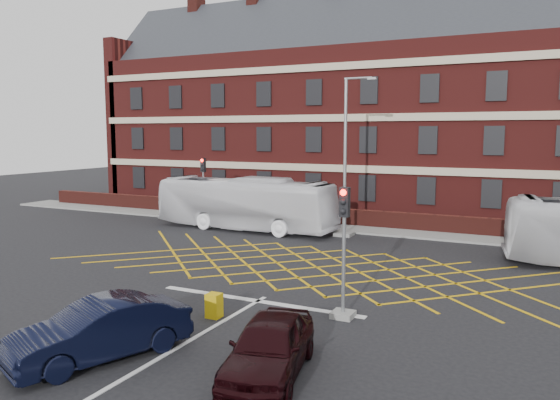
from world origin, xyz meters
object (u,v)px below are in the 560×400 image
at_px(car_maroon, 269,346).
at_px(street_lamp, 346,182).
at_px(bus_left, 245,204).
at_px(traffic_light_near, 344,265).
at_px(car_navy, 100,330).
at_px(traffic_light_far, 204,195).
at_px(utility_cabinet, 214,306).
at_px(direction_signs, 189,199).

xyz_separation_m(car_maroon, street_lamp, (-4.44, 18.26, 2.39)).
bearing_deg(car_maroon, bus_left, 108.96).
bearing_deg(street_lamp, traffic_light_near, -70.88).
bearing_deg(car_navy, traffic_light_far, 139.37).
distance_m(bus_left, traffic_light_near, 16.77).
bearing_deg(car_navy, utility_cabinet, 99.43).
xyz_separation_m(traffic_light_near, traffic_light_far, (-15.19, 14.47, 0.00)).
xyz_separation_m(bus_left, street_lamp, (6.28, 0.73, 1.50)).
relative_size(bus_left, traffic_light_far, 2.73).
distance_m(traffic_light_near, street_lamp, 14.30).
distance_m(bus_left, car_navy, 19.68).
relative_size(bus_left, street_lamp, 1.29).
bearing_deg(street_lamp, car_maroon, -76.32).
xyz_separation_m(bus_left, traffic_light_far, (-4.26, 1.76, 0.14)).
distance_m(car_navy, traffic_light_far, 22.96).
xyz_separation_m(bus_left, direction_signs, (-5.65, 2.02, -0.25)).
height_order(car_maroon, street_lamp, street_lamp).
height_order(bus_left, car_navy, bus_left).
relative_size(bus_left, traffic_light_near, 2.73).
bearing_deg(utility_cabinet, car_maroon, -39.86).
height_order(car_navy, utility_cabinet, car_navy).
bearing_deg(car_navy, traffic_light_near, 73.75).
relative_size(car_navy, traffic_light_far, 1.12).
bearing_deg(utility_cabinet, street_lamp, 93.31).
height_order(bus_left, traffic_light_far, traffic_light_far).
height_order(street_lamp, utility_cabinet, street_lamp).
xyz_separation_m(car_maroon, direction_signs, (-16.37, 19.55, 0.64)).
bearing_deg(utility_cabinet, bus_left, 116.20).
distance_m(traffic_light_near, traffic_light_far, 20.98).
relative_size(car_maroon, direction_signs, 1.97).
bearing_deg(traffic_light_near, street_lamp, 109.12).
bearing_deg(utility_cabinet, direction_signs, 127.71).
xyz_separation_m(traffic_light_near, street_lamp, (-4.66, 13.45, 1.37)).
height_order(traffic_light_far, street_lamp, street_lamp).
distance_m(street_lamp, direction_signs, 12.13).
distance_m(car_navy, direction_signs, 23.85).
distance_m(traffic_light_far, street_lamp, 10.67).
xyz_separation_m(car_maroon, traffic_light_near, (0.22, 4.81, 1.03)).
relative_size(car_maroon, utility_cabinet, 5.42).
bearing_deg(car_navy, street_lamp, 112.03).
height_order(bus_left, car_maroon, bus_left).
distance_m(bus_left, car_maroon, 20.56).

